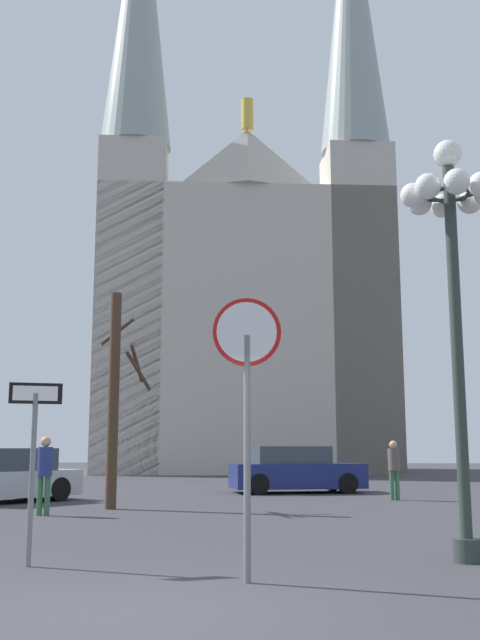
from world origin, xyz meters
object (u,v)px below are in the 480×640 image
at_px(pedestrian_standing, 394,464).
at_px(parked_car_far_navy, 295,471).
at_px(street_lamp, 452,249).
at_px(bare_tree, 115,395).
at_px(cathedral, 243,287).
at_px(stop_sign, 247,379).
at_px(pedestrian_walking, 45,467).
at_px(one_way_arrow_sign, 33,446).

bearing_deg(pedestrian_standing, parked_car_far_navy, 132.44).
relative_size(street_lamp, bare_tree, 1.10).
height_order(cathedral, pedestrian_standing, cathedral).
relative_size(bare_tree, pedestrian_standing, 3.22).
xyz_separation_m(stop_sign, pedestrian_walking, (-4.95, 7.50, -1.20)).
bearing_deg(parked_car_far_navy, street_lamp, -80.62).
bearing_deg(pedestrian_standing, street_lamp, -92.17).
bearing_deg(pedestrian_standing, bare_tree, -153.05).
bearing_deg(one_way_arrow_sign, pedestrian_standing, 63.73).
distance_m(cathedral, street_lamp, 34.30).
relative_size(stop_sign, one_way_arrow_sign, 1.39).
bearing_deg(bare_tree, street_lamp, -49.06).
bearing_deg(bare_tree, cathedral, 87.59).
bearing_deg(street_lamp, pedestrian_walking, 142.64).
bearing_deg(bare_tree, one_way_arrow_sign, -82.40).
xyz_separation_m(bare_tree, pedestrian_walking, (-1.05, -1.77, -1.67)).
xyz_separation_m(one_way_arrow_sign, parked_car_far_navy, (3.14, 15.00, -0.77)).
relative_size(cathedral, pedestrian_walking, 22.54).
bearing_deg(one_way_arrow_sign, pedestrian_walking, 108.13).
relative_size(stop_sign, parked_car_far_navy, 0.70).
bearing_deg(cathedral, pedestrian_standing, -74.85).
bearing_deg(parked_car_far_navy, stop_sign, -91.27).
relative_size(bare_tree, parked_car_far_navy, 1.16).
xyz_separation_m(cathedral, stop_sign, (2.83, -34.83, -8.68)).
bearing_deg(pedestrian_standing, stop_sign, -103.67).
height_order(street_lamp, pedestrian_standing, street_lamp).
relative_size(cathedral, pedestrian_standing, 23.32).
height_order(cathedral, street_lamp, cathedral).
height_order(stop_sign, parked_car_far_navy, stop_sign).
xyz_separation_m(stop_sign, one_way_arrow_sign, (-2.78, 0.87, -0.75)).
height_order(one_way_arrow_sign, pedestrian_standing, one_way_arrow_sign).
relative_size(cathedral, parked_car_far_navy, 8.42).
relative_size(one_way_arrow_sign, bare_tree, 0.44).
relative_size(cathedral, bare_tree, 7.25).
height_order(bare_tree, pedestrian_standing, bare_tree).
bearing_deg(pedestrian_walking, cathedral, 85.56).
xyz_separation_m(cathedral, parked_car_far_navy, (3.18, -18.96, -10.20)).
distance_m(stop_sign, pedestrian_standing, 13.27).
xyz_separation_m(stop_sign, parked_car_far_navy, (0.35, 15.87, -1.53)).
distance_m(cathedral, pedestrian_walking, 29.14).
bearing_deg(pedestrian_walking, bare_tree, 59.28).
distance_m(stop_sign, one_way_arrow_sign, 3.01).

